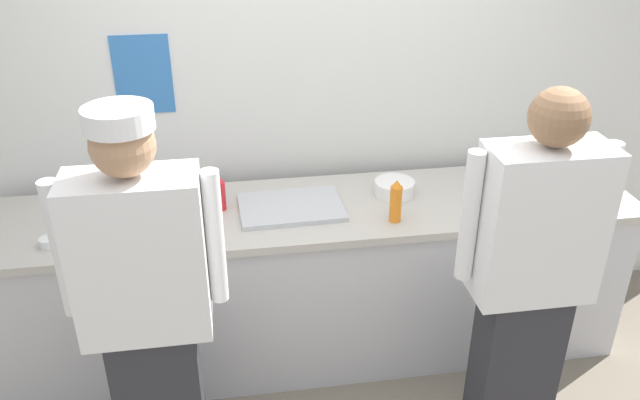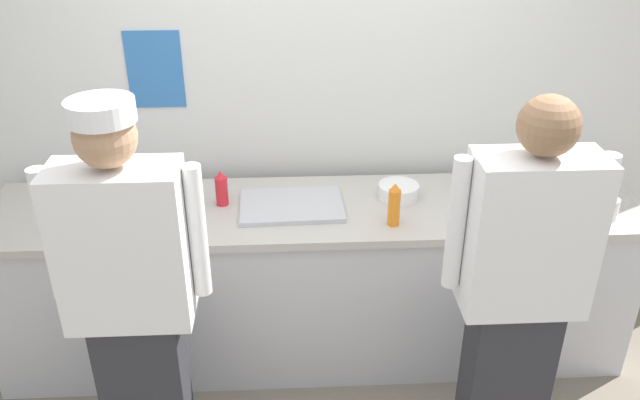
{
  "view_description": "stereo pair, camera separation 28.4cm",
  "coord_description": "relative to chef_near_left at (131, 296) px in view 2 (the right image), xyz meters",
  "views": [
    {
      "loc": [
        -0.41,
        -2.42,
        2.41
      ],
      "look_at": [
        0.02,
        0.32,
        0.95
      ],
      "focal_mm": 36.38,
      "sensor_mm": 36.0,
      "label": 1
    },
    {
      "loc": [
        -0.12,
        -2.45,
        2.41
      ],
      "look_at": [
        0.02,
        0.32,
        0.95
      ],
      "focal_mm": 36.38,
      "sensor_mm": 36.0,
      "label": 2
    }
  ],
  "objects": [
    {
      "name": "ground_plane",
      "position": [
        0.75,
        0.37,
        -0.91
      ],
      "size": [
        9.0,
        9.0,
        0.0
      ],
      "primitive_type": "plane",
      "color": "slate"
    },
    {
      "name": "wall_back",
      "position": [
        0.75,
        1.21,
        0.56
      ],
      "size": [
        5.1,
        0.11,
        2.94
      ],
      "color": "silver",
      "rests_on": "ground"
    },
    {
      "name": "prep_counter",
      "position": [
        0.75,
        0.74,
        -0.47
      ],
      "size": [
        3.25,
        0.69,
        0.89
      ],
      "color": "silver",
      "rests_on": "ground"
    },
    {
      "name": "chef_near_left",
      "position": [
        0.0,
        0.0,
        0.0
      ],
      "size": [
        0.62,
        0.24,
        1.71
      ],
      "color": "#2D2D33",
      "rests_on": "ground"
    },
    {
      "name": "chef_center",
      "position": [
        1.53,
        -0.01,
        -0.01
      ],
      "size": [
        0.62,
        0.24,
        1.7
      ],
      "color": "#2D2D33",
      "rests_on": "ground"
    },
    {
      "name": "plate_stack_front",
      "position": [
        1.17,
        0.81,
        0.01
      ],
      "size": [
        0.2,
        0.2,
        0.07
      ],
      "color": "white",
      "rests_on": "prep_counter"
    },
    {
      "name": "mixing_bowl_steel",
      "position": [
        0.01,
        0.66,
        0.03
      ],
      "size": [
        0.33,
        0.33,
        0.11
      ],
      "primitive_type": "cylinder",
      "color": "#B7BABF",
      "rests_on": "prep_counter"
    },
    {
      "name": "sheet_tray",
      "position": [
        0.63,
        0.73,
        -0.01
      ],
      "size": [
        0.51,
        0.37,
        0.02
      ],
      "primitive_type": "cube",
      "rotation": [
        0.0,
        0.0,
        0.03
      ],
      "color": "#B7BABF",
      "rests_on": "prep_counter"
    },
    {
      "name": "squeeze_bottle_primary",
      "position": [
        1.11,
        0.54,
        0.08
      ],
      "size": [
        0.06,
        0.06,
        0.21
      ],
      "color": "orange",
      "rests_on": "prep_counter"
    },
    {
      "name": "squeeze_bottle_secondary",
      "position": [
        0.29,
        0.79,
        0.06
      ],
      "size": [
        0.06,
        0.06,
        0.18
      ],
      "color": "red",
      "rests_on": "prep_counter"
    },
    {
      "name": "ramekin_yellow_sauce",
      "position": [
        -0.23,
        0.75,
        0.0
      ],
      "size": [
        0.1,
        0.1,
        0.05
      ],
      "color": "white",
      "rests_on": "prep_counter"
    },
    {
      "name": "ramekin_red_sauce",
      "position": [
        -0.47,
        0.55,
        -0.0
      ],
      "size": [
        0.08,
        0.08,
        0.04
      ],
      "color": "white",
      "rests_on": "prep_counter"
    },
    {
      "name": "ramekin_orange_sauce",
      "position": [
        2.04,
        0.85,
        -0.0
      ],
      "size": [
        0.1,
        0.1,
        0.04
      ],
      "color": "white",
      "rests_on": "prep_counter"
    },
    {
      "name": "deli_cup",
      "position": [
        2.14,
        0.54,
        0.03
      ],
      "size": [
        0.09,
        0.09,
        0.1
      ],
      "primitive_type": "cylinder",
      "color": "white",
      "rests_on": "prep_counter"
    },
    {
      "name": "chefs_knife",
      "position": [
        1.88,
        0.66,
        -0.02
      ],
      "size": [
        0.27,
        0.03,
        0.02
      ],
      "color": "#B7BABF",
      "rests_on": "prep_counter"
    }
  ]
}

